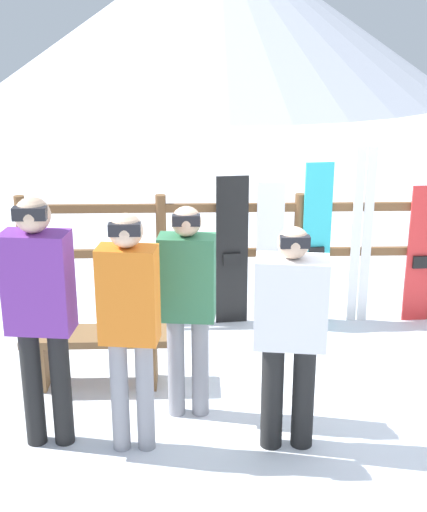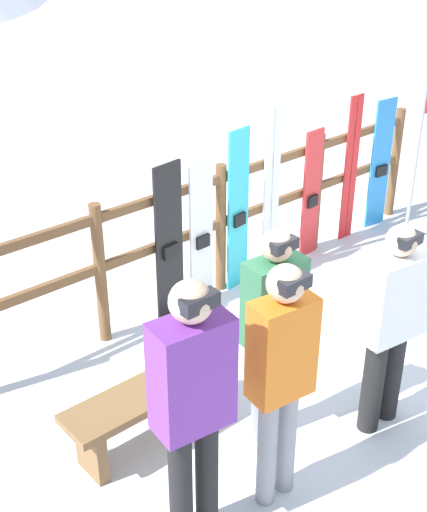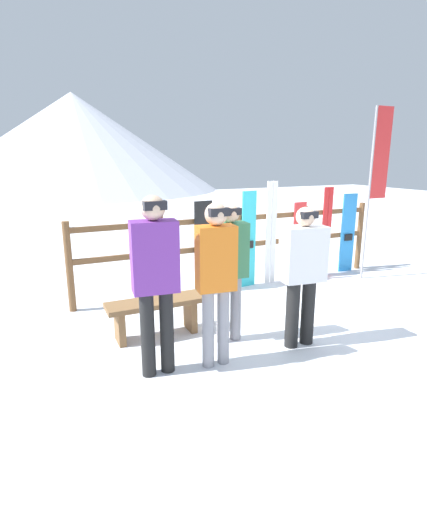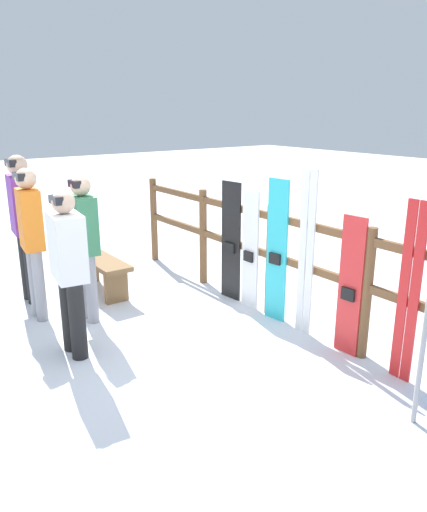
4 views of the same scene
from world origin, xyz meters
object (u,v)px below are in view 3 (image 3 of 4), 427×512
person_purple (155,273)px  snowboard_white (224,248)px  snowboard_red (299,241)px  ski_pair_red (326,232)px  ski_pair_white (271,233)px  person_white (303,269)px  bench (156,310)px  person_orange (216,272)px  snowboard_black_stripe (204,248)px  person_plaid_green (229,263)px  rental_flag (376,171)px  snowboard_cyan (249,240)px  snowboard_blue (348,233)px

person_purple → snowboard_white: size_ratio=1.27×
snowboard_red → ski_pair_red: ski_pair_red is taller
ski_pair_white → person_white: bearing=-114.3°
ski_pair_white → ski_pair_red: 1.18m
bench → person_orange: bearing=-68.5°
ski_pair_white → person_orange: bearing=-133.5°
snowboard_black_stripe → snowboard_white: size_ratio=1.04×
snowboard_black_stripe → snowboard_red: snowboard_black_stripe is taller
snowboard_white → ski_pair_white: size_ratio=0.81×
person_orange → snowboard_white: 2.45m
person_purple → bench: bearing=74.3°
person_plaid_green → ski_pair_red: size_ratio=1.01×
rental_flag → bench: bearing=-169.9°
snowboard_white → snowboard_red: size_ratio=1.03×
rental_flag → ski_pair_red: bearing=139.5°
person_plaid_green → snowboard_black_stripe: (0.41, 1.70, -0.22)m
person_plaid_green → snowboard_white: 1.88m
bench → ski_pair_white: size_ratio=0.68×
ski_pair_white → rental_flag: 2.08m
bench → snowboard_cyan: (1.96, 1.22, 0.46)m
snowboard_black_stripe → snowboard_white: (0.36, -0.00, -0.03)m
bench → rental_flag: rental_flag is taller
person_plaid_green → person_orange: bearing=-130.3°
person_white → ski_pair_red: size_ratio=1.00×
person_white → snowboard_red: size_ratio=1.17×
person_orange → snowboard_black_stripe: (0.79, 2.14, -0.28)m
ski_pair_white → snowboard_red: bearing=-0.4°
snowboard_black_stripe → snowboard_red: (1.82, -0.00, -0.05)m
bench → ski_pair_red: 3.81m
snowboard_red → rental_flag: 1.74m
snowboard_red → ski_pair_red: bearing=0.3°
snowboard_white → rental_flag: 2.92m
snowboard_red → snowboard_blue: 1.11m
snowboard_blue → person_plaid_green: bearing=-153.1°
snowboard_black_stripe → snowboard_red: bearing=-0.0°
snowboard_red → ski_pair_red: (0.60, 0.00, 0.12)m
person_plaid_green → bench: bearing=147.4°
person_purple → snowboard_blue: person_purple is taller
person_purple → snowboard_cyan: 3.02m
bench → snowboard_red: (2.98, 1.22, 0.34)m
person_plaid_green → ski_pair_red: person_plaid_green is taller
snowboard_black_stripe → rental_flag: bearing=-9.1°
person_white → ski_pair_white: (0.97, 2.14, -0.05)m
person_purple → snowboard_black_stripe: person_purple is taller
snowboard_red → ski_pair_red: 0.61m
ski_pair_red → rental_flag: rental_flag is taller
person_orange → person_white: 1.07m
person_purple → ski_pair_white: 3.34m
snowboard_cyan → ski_pair_red: (1.61, 0.00, 0.01)m
snowboard_white → rental_flag: bearing=-10.4°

